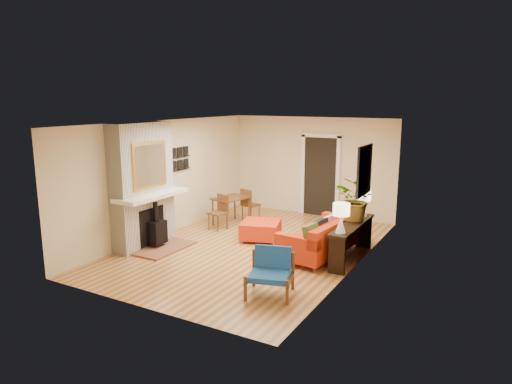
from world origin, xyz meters
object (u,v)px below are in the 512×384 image
at_px(console_table, 352,231).
at_px(lamp_far, 363,200).
at_px(sofa, 325,237).
at_px(ottoman, 261,229).
at_px(houseplant, 356,199).
at_px(dining_table, 233,203).
at_px(blue_chair, 271,269).
at_px(lamp_near, 341,214).

height_order(console_table, lamp_far, lamp_far).
height_order(sofa, ottoman, sofa).
relative_size(console_table, houseplant, 2.12).
relative_size(sofa, dining_table, 1.39).
bearing_deg(console_table, houseplant, 92.63).
bearing_deg(ottoman, blue_chair, -57.91).
bearing_deg(lamp_near, sofa, 127.41).
distance_m(sofa, console_table, 0.60).
bearing_deg(sofa, houseplant, 17.97).
bearing_deg(console_table, lamp_near, -90.00).
height_order(blue_chair, lamp_near, lamp_near).
relative_size(ottoman, lamp_near, 1.91).
height_order(sofa, lamp_far, lamp_far).
xyz_separation_m(ottoman, houseplant, (2.13, -0.04, 0.92)).
xyz_separation_m(console_table, lamp_near, (0.00, -0.69, 0.49)).
height_order(lamp_far, houseplant, houseplant).
distance_m(sofa, lamp_near, 1.16).
distance_m(console_table, lamp_far, 0.82).
bearing_deg(blue_chair, lamp_near, 65.31).
height_order(dining_table, lamp_near, lamp_near).
height_order(dining_table, houseplant, houseplant).
distance_m(dining_table, console_table, 3.52).
bearing_deg(dining_table, houseplant, -13.80).
bearing_deg(lamp_far, console_table, -90.00).
bearing_deg(ottoman, houseplant, -1.19).
bearing_deg(sofa, blue_chair, -92.50).
bearing_deg(lamp_far, ottoman, -169.44).
bearing_deg(houseplant, blue_chair, -105.43).
bearing_deg(houseplant, console_table, -87.37).
xyz_separation_m(blue_chair, houseplant, (0.64, 2.33, 0.77)).
distance_m(ottoman, dining_table, 1.47).
xyz_separation_m(ottoman, console_table, (2.14, -0.26, 0.34)).
distance_m(lamp_far, houseplant, 0.46).
distance_m(console_table, lamp_near, 0.85).
xyz_separation_m(ottoman, blue_chair, (1.49, -2.38, 0.16)).
distance_m(dining_table, houseplant, 3.50).
bearing_deg(console_table, blue_chair, -107.18).
relative_size(dining_table, lamp_near, 2.92).
xyz_separation_m(blue_chair, console_table, (0.65, 2.12, 0.18)).
relative_size(dining_table, console_table, 0.85).
bearing_deg(dining_table, lamp_far, -6.42).
distance_m(dining_table, lamp_near, 3.82).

